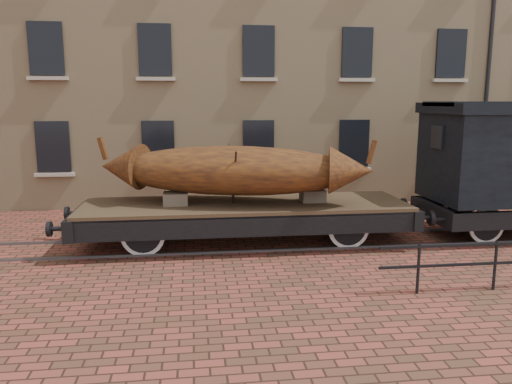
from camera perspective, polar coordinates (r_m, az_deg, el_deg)
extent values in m
plane|color=#4F3122|center=(13.19, -1.27, -5.99)|extent=(90.00, 90.00, 0.00)
cube|color=#D8BA88|center=(23.23, 3.76, 18.47)|extent=(40.00, 10.00, 14.00)
cube|color=black|center=(18.24, -22.17, 4.84)|extent=(1.10, 0.12, 1.70)
cube|color=#AFA593|center=(18.29, -22.02, 1.86)|extent=(1.30, 0.18, 0.12)
cube|color=black|center=(17.66, -11.10, 5.25)|extent=(1.10, 0.12, 1.70)
cube|color=#AFA593|center=(17.71, -11.01, 2.18)|extent=(1.30, 0.18, 0.12)
cube|color=black|center=(17.77, 0.28, 5.48)|extent=(1.10, 0.12, 1.70)
cube|color=#AFA593|center=(17.81, 0.30, 2.41)|extent=(1.30, 0.18, 0.12)
cube|color=black|center=(18.55, 11.12, 5.49)|extent=(1.10, 0.12, 1.70)
cube|color=#AFA593|center=(18.59, 11.07, 2.55)|extent=(1.30, 0.18, 0.12)
cube|color=black|center=(19.92, 20.77, 5.33)|extent=(1.10, 0.12, 1.70)
cube|color=#AFA593|center=(19.96, 20.68, 2.60)|extent=(1.30, 0.18, 0.12)
cube|color=black|center=(18.26, -22.88, 14.88)|extent=(1.10, 0.12, 1.70)
cube|color=#AFA593|center=(18.14, -22.71, 11.91)|extent=(1.30, 0.18, 0.12)
cube|color=black|center=(17.68, -11.47, 15.64)|extent=(1.10, 0.12, 1.70)
cube|color=#AFA593|center=(17.55, -11.37, 12.57)|extent=(1.30, 0.18, 0.12)
cube|color=black|center=(17.78, 0.29, 15.80)|extent=(1.10, 0.12, 1.70)
cube|color=#AFA593|center=(17.66, 0.31, 12.75)|extent=(1.30, 0.18, 0.12)
cube|color=black|center=(18.56, 11.47, 15.38)|extent=(1.10, 0.12, 1.70)
cube|color=#AFA593|center=(18.44, 11.43, 12.45)|extent=(1.30, 0.18, 0.12)
cube|color=black|center=(19.93, 21.38, 14.53)|extent=(1.10, 0.12, 1.70)
cube|color=#AFA593|center=(19.82, 21.28, 11.80)|extent=(1.30, 0.18, 0.12)
cylinder|color=black|center=(20.85, 25.52, 18.46)|extent=(0.14, 0.14, 14.00)
cube|color=#59595E|center=(12.50, -0.93, -6.78)|extent=(30.00, 0.08, 0.06)
cube|color=#59595E|center=(13.87, -1.57, -5.04)|extent=(30.00, 0.08, 0.06)
cylinder|color=black|center=(10.30, 18.06, -8.35)|extent=(0.06, 0.06, 1.00)
cylinder|color=black|center=(11.06, 25.65, -7.58)|extent=(0.06, 0.06, 1.00)
cube|color=#463822|center=(12.94, -1.23, -1.53)|extent=(8.35, 2.45, 0.13)
cube|color=black|center=(11.90, -0.66, -3.91)|extent=(8.35, 0.18, 0.50)
cube|color=black|center=(14.10, -1.70, -1.65)|extent=(8.35, 0.18, 0.50)
cube|color=black|center=(13.25, -19.52, -3.04)|extent=(0.24, 2.56, 0.50)
cylinder|color=black|center=(12.53, -21.71, -3.93)|extent=(0.39, 0.11, 0.11)
cylinder|color=black|center=(12.58, -22.55, -3.93)|extent=(0.09, 0.36, 0.36)
cylinder|color=black|center=(14.11, -20.04, -2.27)|extent=(0.39, 0.11, 0.11)
cylinder|color=black|center=(14.16, -20.79, -2.28)|extent=(0.09, 0.36, 0.36)
cube|color=black|center=(14.04, 15.99, -2.11)|extent=(0.24, 2.56, 0.50)
cylinder|color=black|center=(13.43, 18.60, -2.81)|extent=(0.39, 0.11, 0.11)
cylinder|color=black|center=(13.51, 19.32, -2.77)|extent=(0.09, 0.36, 0.36)
cylinder|color=black|center=(14.91, 15.85, -1.38)|extent=(0.39, 0.11, 0.11)
cylinder|color=black|center=(14.99, 16.51, -1.36)|extent=(0.09, 0.36, 0.36)
cylinder|color=black|center=(13.05, -12.50, -3.99)|extent=(0.11, 2.12, 0.11)
cylinder|color=white|center=(12.36, -12.80, -4.81)|extent=(1.07, 0.08, 1.07)
cylinder|color=black|center=(12.36, -12.80, -4.81)|extent=(0.88, 0.11, 0.88)
cube|color=black|center=(12.16, -12.92, -3.75)|extent=(1.00, 0.09, 0.11)
cylinder|color=white|center=(13.75, -12.23, -3.25)|extent=(1.07, 0.08, 1.07)
cylinder|color=black|center=(13.75, -12.23, -3.25)|extent=(0.88, 0.11, 0.88)
cube|color=black|center=(13.82, -12.23, -2.04)|extent=(1.00, 0.09, 0.11)
cylinder|color=black|center=(13.55, 9.63, -3.35)|extent=(0.11, 2.12, 0.11)
cylinder|color=white|center=(12.88, 10.55, -4.10)|extent=(1.07, 0.08, 1.07)
cylinder|color=black|center=(12.88, 10.55, -4.10)|extent=(0.88, 0.11, 0.88)
cube|color=black|center=(12.70, 10.77, -3.08)|extent=(1.00, 0.09, 0.11)
cylinder|color=white|center=(14.22, 8.80, -2.68)|extent=(1.07, 0.08, 1.07)
cylinder|color=black|center=(14.22, 8.80, -2.68)|extent=(0.88, 0.11, 0.88)
cube|color=black|center=(14.29, 8.69, -1.51)|extent=(1.00, 0.09, 0.11)
cube|color=black|center=(13.04, -1.22, -3.40)|extent=(4.45, 0.07, 0.07)
cube|color=#766654|center=(12.84, -9.17, -0.74)|extent=(0.61, 0.56, 0.31)
cube|color=#766654|center=(13.19, 6.48, -0.38)|extent=(0.61, 0.56, 0.31)
ellipsoid|color=brown|center=(12.75, -2.66, 2.48)|extent=(6.55, 3.42, 1.25)
cone|color=brown|center=(13.57, -15.13, 2.83)|extent=(1.34, 1.42, 1.19)
cube|color=brown|center=(13.71, -17.11, 4.76)|extent=(0.27, 0.19, 0.60)
cone|color=brown|center=(12.59, 10.79, 2.45)|extent=(1.34, 1.42, 1.19)
cube|color=brown|center=(12.58, 13.08, 4.49)|extent=(0.27, 0.19, 0.60)
cylinder|color=#31261D|center=(12.27, -2.47, 1.56)|extent=(0.05, 1.07, 1.48)
cylinder|color=#31261D|center=(13.27, -2.83, 2.22)|extent=(0.05, 1.07, 1.48)
cube|color=black|center=(16.98, 27.23, -0.96)|extent=(6.15, 0.16, 0.46)
cube|color=black|center=(14.47, 19.62, -2.20)|extent=(0.23, 2.46, 0.46)
cylinder|color=black|center=(13.55, 19.42, -3.01)|extent=(0.08, 0.33, 0.33)
cylinder|color=black|center=(15.00, 16.65, -1.60)|extent=(0.08, 0.33, 0.33)
cylinder|color=black|center=(15.06, 23.41, -2.86)|extent=(0.10, 1.95, 0.10)
cylinder|color=white|center=(14.46, 24.85, -3.49)|extent=(0.98, 0.07, 0.98)
cylinder|color=black|center=(14.46, 24.85, -3.49)|extent=(0.81, 0.10, 0.81)
cylinder|color=white|center=(15.67, 22.09, -2.28)|extent=(0.98, 0.07, 0.98)
cylinder|color=black|center=(15.67, 22.09, -2.28)|extent=(0.81, 0.10, 0.81)
cube|color=black|center=(14.18, 20.05, 5.92)|extent=(0.08, 0.62, 0.62)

